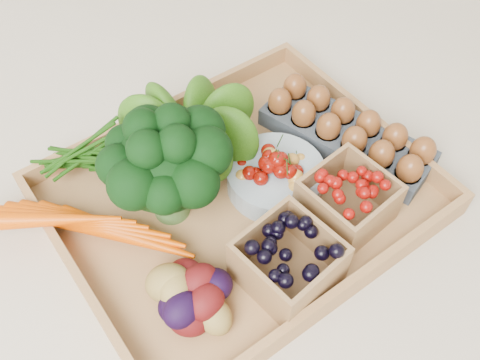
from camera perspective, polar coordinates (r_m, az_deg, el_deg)
ground at (r=0.86m, az=-0.00°, el=-2.46°), size 4.00×4.00×0.00m
tray at (r=0.85m, az=-0.00°, el=-2.17°), size 0.55×0.45×0.01m
carrots at (r=0.81m, az=-15.16°, el=-4.65°), size 0.24×0.17×0.06m
lettuce at (r=0.84m, az=-5.81°, el=5.39°), size 0.15×0.15×0.15m
broccoli at (r=0.78m, az=-7.74°, el=-0.24°), size 0.18×0.18×0.14m
cherry_bowl at (r=0.84m, az=3.80°, el=0.30°), size 0.15×0.15×0.04m
egg_carton at (r=0.92m, az=11.22°, el=4.47°), size 0.18×0.31×0.03m
potatoes at (r=0.72m, az=-5.30°, el=-12.04°), size 0.15×0.15×0.08m
punnet_blackberry at (r=0.74m, az=5.16°, el=-8.67°), size 0.13×0.13×0.08m
punnet_raspberry at (r=0.81m, az=11.37°, el=-2.11°), size 0.13×0.13×0.08m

